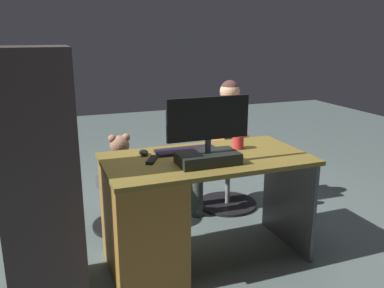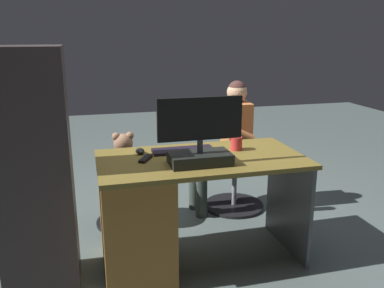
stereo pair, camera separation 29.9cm
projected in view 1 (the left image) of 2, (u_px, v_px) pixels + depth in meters
ground_plane at (185, 231)px, 3.26m from camera, size 10.00×10.00×0.00m
desk at (157, 213)px, 2.65m from camera, size 1.34×0.71×0.74m
monitor at (208, 143)px, 2.50m from camera, size 0.53×0.21×0.42m
keyboard at (186, 150)px, 2.78m from camera, size 0.42×0.14×0.02m
computer_mouse at (143, 152)px, 2.71m from camera, size 0.06×0.10×0.04m
cup at (238, 142)px, 2.85m from camera, size 0.08×0.08×0.09m
tv_remote at (152, 160)px, 2.58m from camera, size 0.11×0.15×0.02m
office_chair_teddy at (122, 198)px, 3.27m from camera, size 0.49×0.49×0.43m
teddy_bear at (120, 157)px, 3.19m from camera, size 0.24×0.24×0.34m
visitor_chair at (228, 181)px, 3.68m from camera, size 0.53×0.53×0.43m
person at (221, 137)px, 3.53m from camera, size 0.51×0.50×1.14m
equipment_rack at (39, 177)px, 2.34m from camera, size 0.44×0.36×1.46m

